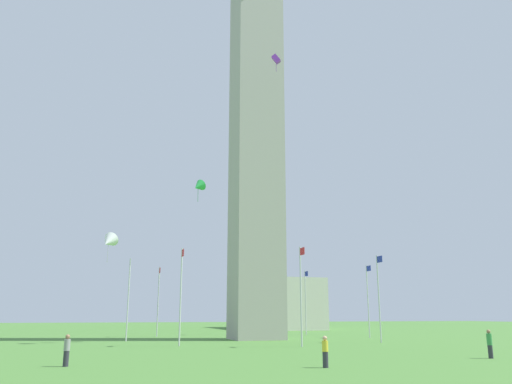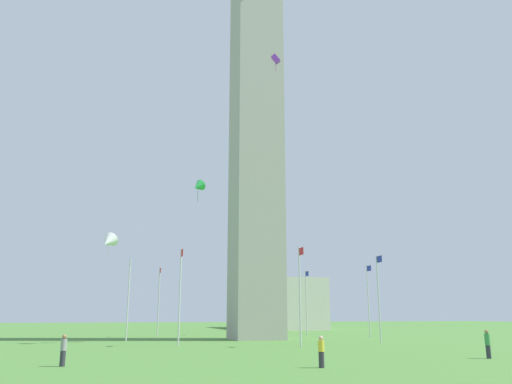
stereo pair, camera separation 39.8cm
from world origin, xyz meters
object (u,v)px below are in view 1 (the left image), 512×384
flagpole_ne (379,294)px  flagpole_s (228,300)px  flagpole_se (306,299)px  distant_building (276,305)px  flagpole_n (301,291)px  person_gray_shirt (67,351)px  kite_green_delta (198,186)px  kite_purple_box (276,59)px  flagpole_e (368,297)px  kite_white_delta (108,242)px  obelisk_monument (256,127)px  flagpole_w (128,295)px  flagpole_nw (181,292)px  flagpole_sw (158,298)px  person_green_shirt (490,344)px  person_yellow_shirt (325,352)px

flagpole_ne → flagpole_s: (-23.70, -9.82, 0.00)m
flagpole_se → distant_building: (-31.34, 6.14, -0.17)m
flagpole_n → person_gray_shirt: (12.16, -18.08, -3.82)m
kite_green_delta → kite_purple_box: kite_purple_box is taller
flagpole_e → kite_purple_box: size_ratio=4.15×
flagpole_s → person_gray_shirt: 43.99m
flagpole_ne → kite_white_delta: kite_white_delta is taller
obelisk_monument → flagpole_w: bearing=-89.8°
obelisk_monument → flagpole_nw: 24.46m
flagpole_n → flagpole_sw: size_ratio=1.00×
flagpole_w → kite_green_delta: kite_green_delta is taller
distant_building → person_gray_shirt: bearing=-26.9°
flagpole_ne → person_green_shirt: size_ratio=4.86×
person_gray_shirt → person_yellow_shirt: bearing=-47.0°
kite_white_delta → distant_building: kite_white_delta is taller
flagpole_n → kite_purple_box: bearing=178.5°
flagpole_n → person_green_shirt: size_ratio=4.86×
flagpole_sw → kite_white_delta: 16.35m
kite_white_delta → kite_green_delta: bearing=95.6°
kite_purple_box → flagpole_ne: bearing=75.2°
flagpole_nw → person_green_shirt: size_ratio=4.86×
obelisk_monument → flagpole_sw: 24.42m
flagpole_ne → person_yellow_shirt: size_ratio=5.33×
kite_green_delta → flagpole_se: bearing=127.7°
person_yellow_shirt → kite_purple_box: (-23.17, 5.30, 29.22)m
flagpole_e → person_green_shirt: flagpole_e is taller
flagpole_ne → flagpole_s: 25.65m
flagpole_s → kite_white_delta: bearing=-41.7°
person_gray_shirt → kite_purple_box: 39.21m
flagpole_sw → kite_white_delta: bearing=-24.4°
flagpole_e → distant_building: (-41.16, 2.07, -0.17)m
obelisk_monument → flagpole_sw: bearing=-134.8°
flagpole_s → kite_white_delta: (18.25, -16.26, 4.94)m
flagpole_se → person_yellow_shirt: bearing=-20.4°
flagpole_ne → flagpole_sw: same height
obelisk_monument → person_yellow_shirt: (30.50, -5.13, -23.96)m
kite_purple_box → distant_building: 56.98m
kite_purple_box → kite_green_delta: bearing=-116.3°
flagpole_e → flagpole_w: 27.76m
person_green_shirt → kite_green_delta: (-24.49, -14.61, 15.06)m
flagpole_ne → flagpole_nw: same height
flagpole_s → flagpole_ne: bearing=22.5°
flagpole_nw → distant_building: distant_building is taller
flagpole_sw → flagpole_nw: same height
obelisk_monument → kite_white_delta: size_ratio=16.58×
flagpole_s → flagpole_w: 19.63m
flagpole_w → distant_building: (-41.16, 29.84, -0.17)m
flagpole_se → flagpole_s: 10.63m
obelisk_monument → flagpole_nw: (9.87, -9.82, -20.11)m
flagpole_n → flagpole_w: 19.63m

